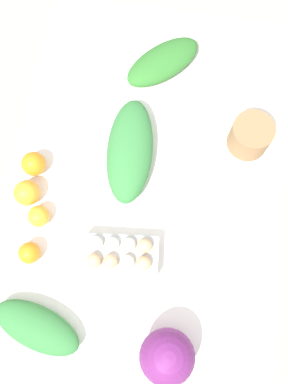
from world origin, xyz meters
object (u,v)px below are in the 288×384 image
Objects in this scene: orange_0 at (34,164)px; orange_1 at (39,216)px; greens_bunch_beet_tops at (130,150)px; orange_3 at (27,193)px; greens_bunch_kale at (163,62)px; greens_bunch_chard at (37,327)px; orange_2 at (29,253)px; egg_carton at (120,255)px; paper_bag at (250,136)px; cabbage_purple at (167,357)px.

orange_0 is 1.17× the size of orange_1.
greens_bunch_beet_tops reaches higher than orange_3.
greens_bunch_kale is 0.97m from greens_bunch_chard.
orange_2 is (-0.21, -0.07, -0.00)m from greens_bunch_chard.
greens_bunch_chard is (0.58, -0.18, -0.01)m from greens_bunch_beet_tops.
egg_carton is 2.93× the size of orange_3.
orange_2 is at bearing 10.35° from orange_0.
orange_0 is at bearing -165.76° from greens_bunch_chard.
paper_bag reaches higher than egg_carton.
orange_2 is 0.19m from orange_3.
greens_bunch_chard reaches higher than orange_1.
greens_bunch_kale is 4.30× the size of orange_1.
cabbage_purple is 1.89× the size of orange_3.
cabbage_purple is at bearing 18.80° from greens_bunch_beet_tops.
egg_carton and greens_bunch_beet_tops have the same top height.
orange_1 is (0.61, -0.31, -0.00)m from greens_bunch_kale.
paper_bag is 0.47× the size of greens_bunch_kale.
greens_bunch_beet_tops is 5.37× the size of orange_2.
orange_3 is at bearing -66.31° from paper_bag.
greens_bunch_beet_tops is at bearing 146.43° from orange_2.
greens_bunch_beet_tops is at bearing -161.20° from cabbage_purple.
greens_bunch_beet_tops is at bearing 106.98° from orange_0.
greens_bunch_beet_tops is at bearing 136.33° from orange_1.
greens_bunch_kale is 3.69× the size of orange_0.
paper_bag is 1.65× the size of orange_3.
orange_3 is at bearing -129.13° from cabbage_purple.
egg_carton is 0.34m from greens_bunch_beet_tops.
egg_carton is 0.29m from orange_1.
cabbage_purple reaches higher than greens_bunch_beet_tops.
egg_carton is 0.36m from orange_3.
greens_bunch_beet_tops reaches higher than orange_0.
orange_2 is at bearing 15.27° from orange_3.
orange_0 is at bearing 137.11° from egg_carton.
orange_1 is (-0.08, -0.27, -0.01)m from egg_carton.
greens_bunch_kale reaches higher than orange_2.
paper_bag is 0.80m from orange_2.
cabbage_purple is 0.97m from greens_bunch_kale.
orange_1 is (-0.34, -0.45, -0.04)m from cabbage_purple.
greens_bunch_beet_tops reaches higher than greens_bunch_chard.
paper_bag reaches higher than greens_bunch_kale.
orange_3 is (0.55, -0.36, 0.01)m from greens_bunch_kale.
cabbage_purple is at bearing 87.15° from greens_bunch_chard.
greens_bunch_kale reaches higher than orange_1.
orange_3 is at bearing -57.32° from greens_bunch_beet_tops.
greens_bunch_kale is at bearing 81.56° from egg_carton.
orange_2 is (0.04, -0.28, -0.01)m from egg_carton.
cabbage_purple is 0.32m from egg_carton.
greens_bunch_kale is at bearing 165.93° from greens_bunch_chard.
cabbage_purple is 0.57m from orange_1.
orange_0 is (0.09, -0.30, -0.01)m from greens_bunch_beet_tops.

